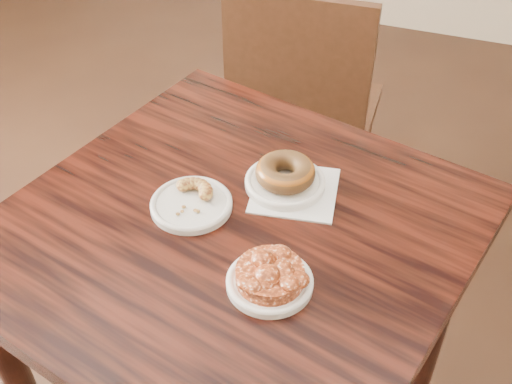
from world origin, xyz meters
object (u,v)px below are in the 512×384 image
(chair_far, at_px, (308,113))
(apple_fritter, at_px, (270,272))
(cafe_table, at_px, (238,348))
(glazed_donut, at_px, (285,172))
(cruller_fragment, at_px, (191,198))

(chair_far, bearing_deg, apple_fritter, 99.22)
(apple_fritter, bearing_deg, cafe_table, 133.74)
(glazed_donut, height_order, cruller_fragment, glazed_donut)
(cafe_table, distance_m, chair_far, 0.83)
(apple_fritter, height_order, cruller_fragment, apple_fritter)
(glazed_donut, bearing_deg, apple_fritter, -77.83)
(cafe_table, height_order, glazed_donut, glazed_donut)
(chair_far, xyz_separation_m, glazed_donut, (0.14, -0.69, 0.34))
(glazed_donut, xyz_separation_m, cruller_fragment, (-0.15, -0.12, -0.01))
(apple_fritter, xyz_separation_m, cruller_fragment, (-0.20, 0.13, -0.01))
(cafe_table, relative_size, apple_fritter, 5.24)
(cafe_table, bearing_deg, cruller_fragment, -176.27)
(cafe_table, distance_m, glazed_donut, 0.44)
(chair_far, height_order, glazed_donut, chair_far)
(chair_far, distance_m, glazed_donut, 0.78)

